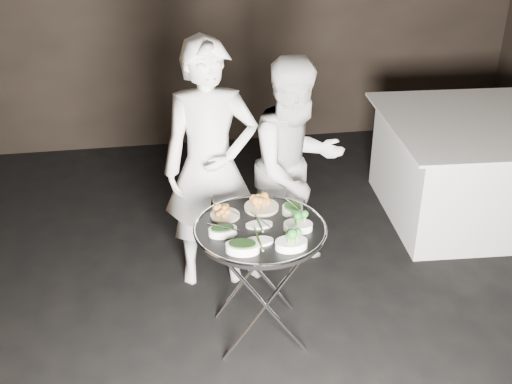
{
  "coord_description": "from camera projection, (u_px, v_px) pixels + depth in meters",
  "views": [
    {
      "loc": [
        -0.65,
        -2.74,
        2.76
      ],
      "look_at": [
        -0.12,
        0.56,
        0.95
      ],
      "focal_mm": 45.0,
      "sensor_mm": 36.0,
      "label": 1
    }
  ],
  "objects": [
    {
      "name": "waiter_right",
      "position": [
        296.0,
        168.0,
        4.44
      ],
      "size": [
        0.94,
        0.84,
        1.59
      ],
      "primitive_type": "imported",
      "rotation": [
        0.0,
        0.0,
        0.38
      ],
      "color": "silver",
      "rests_on": "floor"
    },
    {
      "name": "asparagus_plate_a",
      "position": [
        259.0,
        224.0,
        3.75
      ],
      "size": [
        0.16,
        0.1,
        0.03
      ],
      "rotation": [
        0.0,
        0.0,
        0.05
      ],
      "color": "white",
      "rests_on": "serving_tray"
    },
    {
      "name": "asparagus_plate_b",
      "position": [
        259.0,
        241.0,
        3.59
      ],
      "size": [
        0.17,
        0.1,
        0.03
      ],
      "rotation": [
        0.0,
        0.0,
        0.03
      ],
      "color": "white",
      "rests_on": "serving_tray"
    },
    {
      "name": "potato_plate_a",
      "position": [
        225.0,
        212.0,
        3.84
      ],
      "size": [
        0.18,
        0.18,
        0.06
      ],
      "rotation": [
        0.0,
        0.0,
        0.08
      ],
      "color": "beige",
      "rests_on": "serving_tray"
    },
    {
      "name": "serving_tray",
      "position": [
        260.0,
        229.0,
        3.75
      ],
      "size": [
        0.78,
        0.78,
        0.04
      ],
      "color": "black",
      "rests_on": "tray_stand"
    },
    {
      "name": "dining_table",
      "position": [
        472.0,
        169.0,
        5.26
      ],
      "size": [
        1.48,
        1.48,
        0.85
      ],
      "rotation": [
        0.0,
        0.0,
        -0.06
      ],
      "color": "silver",
      "rests_on": "floor"
    },
    {
      "name": "broccoli_bowl_a",
      "position": [
        298.0,
        225.0,
        3.71
      ],
      "size": [
        0.19,
        0.15,
        0.07
      ],
      "rotation": [
        0.0,
        0.0,
        -0.2
      ],
      "color": "white",
      "rests_on": "serving_tray"
    },
    {
      "name": "spinach_bowl_a",
      "position": [
        223.0,
        230.0,
        3.66
      ],
      "size": [
        0.17,
        0.11,
        0.07
      ],
      "rotation": [
        0.0,
        0.0,
        0.04
      ],
      "color": "white",
      "rests_on": "serving_tray"
    },
    {
      "name": "greens_bowl",
      "position": [
        292.0,
        208.0,
        3.87
      ],
      "size": [
        0.13,
        0.13,
        0.07
      ],
      "rotation": [
        0.0,
        0.0,
        -0.2
      ],
      "color": "white",
      "rests_on": "serving_tray"
    },
    {
      "name": "serving_utensils",
      "position": [
        261.0,
        214.0,
        3.78
      ],
      "size": [
        0.59,
        0.45,
        0.01
      ],
      "color": "silver",
      "rests_on": "serving_tray"
    },
    {
      "name": "waiter_left",
      "position": [
        211.0,
        167.0,
        4.27
      ],
      "size": [
        0.64,
        0.43,
        1.75
      ],
      "primitive_type": "imported",
      "rotation": [
        0.0,
        0.0,
        -0.02
      ],
      "color": "silver",
      "rests_on": "floor"
    },
    {
      "name": "floor",
      "position": [
        292.0,
        380.0,
        3.79
      ],
      "size": [
        6.0,
        7.0,
        0.05
      ],
      "primitive_type": "cube",
      "color": "black",
      "rests_on": "ground"
    },
    {
      "name": "broccoli_bowl_b",
      "position": [
        291.0,
        242.0,
        3.54
      ],
      "size": [
        0.19,
        0.14,
        0.08
      ],
      "rotation": [
        0.0,
        0.0,
        0.07
      ],
      "color": "white",
      "rests_on": "serving_tray"
    },
    {
      "name": "potato_plate_b",
      "position": [
        261.0,
        204.0,
        3.92
      ],
      "size": [
        0.22,
        0.22,
        0.08
      ],
      "rotation": [
        0.0,
        0.0,
        -0.33
      ],
      "color": "beige",
      "rests_on": "serving_tray"
    },
    {
      "name": "spinach_bowl_b",
      "position": [
        242.0,
        246.0,
        3.51
      ],
      "size": [
        0.21,
        0.16,
        0.08
      ],
      "rotation": [
        0.0,
        0.0,
        -0.21
      ],
      "color": "white",
      "rests_on": "serving_tray"
    },
    {
      "name": "tray_stand",
      "position": [
        260.0,
        278.0,
        3.91
      ],
      "size": [
        0.53,
        0.45,
        0.77
      ],
      "rotation": [
        0.0,
        0.0,
        -0.17
      ],
      "color": "silver",
      "rests_on": "floor"
    }
  ]
}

